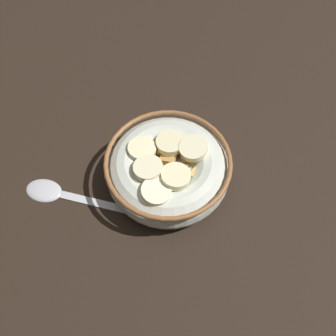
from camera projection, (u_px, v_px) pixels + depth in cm
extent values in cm
cube|color=black|center=(168.00, 183.00, 48.25)|extent=(131.14, 131.14, 2.00)
cylinder|color=beige|center=(168.00, 178.00, 47.13)|extent=(8.57, 8.57, 0.60)
torus|color=beige|center=(168.00, 170.00, 45.25)|extent=(15.57, 15.57, 4.97)
torus|color=brown|center=(168.00, 161.00, 43.37)|extent=(15.71, 15.71, 0.60)
cylinder|color=white|center=(168.00, 167.00, 44.70)|extent=(12.59, 12.59, 0.40)
cube|color=#AD7F42|center=(169.00, 157.00, 44.55)|extent=(2.24, 2.28, 1.01)
cube|color=tan|center=(199.00, 175.00, 43.44)|extent=(2.84, 2.83, 1.05)
cube|color=tan|center=(198.00, 190.00, 42.45)|extent=(2.82, 2.80, 1.05)
cube|color=#B78947|center=(151.00, 190.00, 42.37)|extent=(2.75, 2.76, 0.99)
cube|color=#AD7F42|center=(210.00, 164.00, 44.14)|extent=(2.85, 2.85, 1.04)
cube|color=tan|center=(188.00, 156.00, 44.80)|extent=(2.57, 2.55, 1.01)
cube|color=tan|center=(151.00, 164.00, 44.07)|extent=(2.67, 2.64, 1.05)
cube|color=tan|center=(162.00, 174.00, 43.59)|extent=(2.65, 2.65, 0.90)
cube|color=#AD7F42|center=(161.00, 201.00, 41.49)|extent=(2.13, 2.08, 1.01)
cube|color=tan|center=(200.00, 145.00, 45.55)|extent=(2.70, 2.71, 0.95)
cube|color=tan|center=(148.00, 139.00, 46.16)|extent=(2.45, 2.44, 0.91)
cube|color=#B78947|center=(133.00, 174.00, 43.53)|extent=(2.55, 2.57, 0.96)
cube|color=#AD7F42|center=(172.00, 187.00, 42.37)|extent=(2.45, 2.38, 1.11)
cube|color=#AD7F42|center=(180.00, 141.00, 45.94)|extent=(2.74, 2.73, 0.98)
cube|color=tan|center=(181.00, 173.00, 43.63)|extent=(2.37, 2.32, 1.04)
cube|color=#AD7F42|center=(160.00, 146.00, 45.36)|extent=(2.82, 2.82, 0.94)
cylinder|color=#F4EABC|center=(193.00, 148.00, 43.71)|extent=(4.21, 4.26, 1.47)
cylinder|color=beige|center=(176.00, 176.00, 41.64)|extent=(3.71, 3.72, 1.44)
cylinder|color=#F4EABC|center=(148.00, 168.00, 42.14)|extent=(4.36, 4.36, 1.41)
cylinder|color=beige|center=(168.00, 143.00, 44.52)|extent=(4.74, 4.75, 1.12)
cylinder|color=beige|center=(142.00, 150.00, 44.15)|extent=(4.01, 4.01, 1.50)
cylinder|color=#F4EABC|center=(156.00, 192.00, 40.93)|extent=(3.76, 3.84, 1.32)
ellipsoid|color=#B7B7BC|center=(43.00, 189.00, 46.21)|extent=(3.99, 5.27, 0.80)
cube|color=#B7B7BC|center=(102.00, 204.00, 45.38)|extent=(2.75, 11.34, 0.36)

